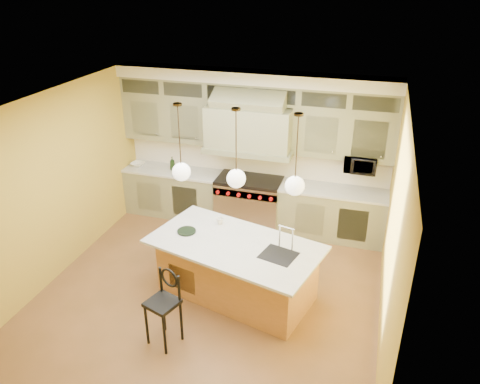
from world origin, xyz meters
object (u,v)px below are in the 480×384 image
(kitchen_island, at_px, (237,268))
(microwave, at_px, (360,164))
(counter_stool, at_px, (164,304))
(range, at_px, (249,201))

(kitchen_island, height_order, microwave, microwave)
(counter_stool, relative_size, microwave, 1.97)
(counter_stool, bearing_deg, range, 105.28)
(range, bearing_deg, counter_stool, -93.45)
(kitchen_island, xyz_separation_m, counter_stool, (-0.61, -1.21, 0.13))
(range, height_order, microwave, microwave)
(kitchen_island, relative_size, microwave, 4.96)
(counter_stool, bearing_deg, microwave, 76.69)
(kitchen_island, bearing_deg, microwave, 69.73)
(range, height_order, counter_stool, counter_stool)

